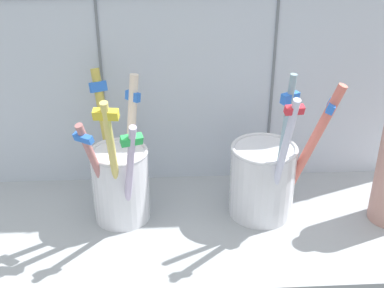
# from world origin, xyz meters

# --- Properties ---
(counter_slab) EXTENTS (0.64, 0.22, 0.02)m
(counter_slab) POSITION_xyz_m (0.00, 0.00, 0.01)
(counter_slab) COLOR #9EA3A8
(counter_slab) RESTS_ON ground
(tile_wall_back) EXTENTS (0.64, 0.02, 0.45)m
(tile_wall_back) POSITION_xyz_m (0.00, 0.12, 0.23)
(tile_wall_back) COLOR silver
(tile_wall_back) RESTS_ON ground
(toothbrush_cup_left) EXTENTS (0.08, 0.14, 0.17)m
(toothbrush_cup_left) POSITION_xyz_m (-0.08, 0.02, 0.07)
(toothbrush_cup_left) COLOR white
(toothbrush_cup_left) RESTS_ON counter_slab
(toothbrush_cup_right) EXTENTS (0.12, 0.11, 0.19)m
(toothbrush_cup_right) POSITION_xyz_m (0.09, 0.02, 0.07)
(toothbrush_cup_right) COLOR white
(toothbrush_cup_right) RESTS_ON counter_slab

